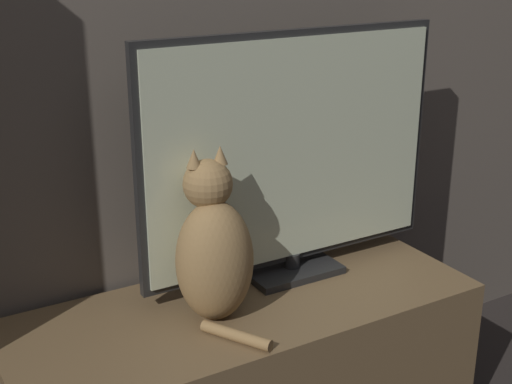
{
  "coord_description": "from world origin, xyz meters",
  "views": [
    {
      "loc": [
        -0.79,
        -0.47,
        1.34
      ],
      "look_at": [
        0.05,
        0.97,
        0.74
      ],
      "focal_mm": 50.0,
      "sensor_mm": 36.0,
      "label": 1
    }
  ],
  "objects": [
    {
      "name": "tv",
      "position": [
        0.2,
        1.03,
        0.8
      ],
      "size": [
        0.88,
        0.16,
        0.67
      ],
      "color": "black",
      "rests_on": "tv_stand"
    },
    {
      "name": "cat",
      "position": [
        -0.1,
        0.92,
        0.63
      ],
      "size": [
        0.2,
        0.31,
        0.43
      ],
      "rotation": [
        0.0,
        0.0,
        -0.08
      ],
      "color": "#997547",
      "rests_on": "tv_stand"
    },
    {
      "name": "tv_stand",
      "position": [
        0.0,
        0.94,
        0.23
      ],
      "size": [
        1.22,
        0.48,
        0.46
      ],
      "color": "brown",
      "rests_on": "ground_plane"
    }
  ]
}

